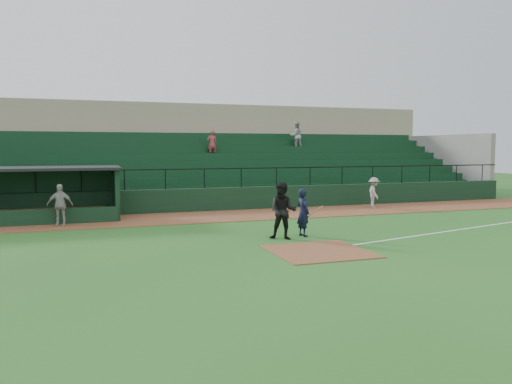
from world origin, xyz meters
name	(u,v)px	position (x,y,z in m)	size (l,w,h in m)	color
ground	(305,246)	(0.00, 0.00, 0.00)	(90.00, 90.00, 0.00)	#245A1D
warning_track	(235,215)	(0.00, 8.00, 0.01)	(40.00, 4.00, 0.03)	brown
home_plate_dirt	(319,251)	(0.00, -1.00, 0.01)	(3.00, 3.00, 0.03)	brown
foul_line	(471,228)	(8.00, 1.20, 0.01)	(18.00, 0.09, 0.01)	white
stadium_structure	(197,163)	(0.00, 16.46, 2.30)	(38.00, 13.08, 6.40)	black
dugout	(16,191)	(-9.75, 9.56, 1.33)	(8.90, 3.20, 2.42)	black
batter_at_plate	(303,212)	(0.71, 1.74, 0.89)	(1.05, 0.72, 1.77)	black
umpire	(283,211)	(-0.25, 1.37, 1.02)	(0.99, 0.77, 2.05)	black
runner	(374,193)	(7.91, 8.32, 0.86)	(1.07, 0.62, 1.66)	gray
dugout_player_a	(60,205)	(-7.88, 7.27, 0.90)	(1.03, 0.43, 1.75)	#A5A19A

